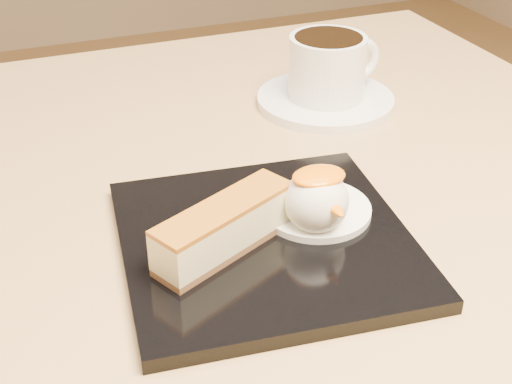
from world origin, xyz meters
name	(u,v)px	position (x,y,z in m)	size (l,w,h in m)	color
table	(262,320)	(0.00, 0.00, 0.56)	(0.80, 0.80, 0.72)	black
dessert_plate	(265,242)	(-0.03, -0.08, 0.73)	(0.22, 0.22, 0.01)	black
cheesecake	(224,228)	(-0.07, -0.09, 0.75)	(0.12, 0.08, 0.04)	brown
cream_smear	(316,209)	(0.02, -0.07, 0.73)	(0.09, 0.09, 0.01)	white
ice_cream_scoop	(316,201)	(0.01, -0.09, 0.76)	(0.05, 0.05, 0.05)	white
mango_sauce	(319,176)	(0.01, -0.09, 0.78)	(0.04, 0.03, 0.01)	orange
mint_sprig	(270,197)	(-0.01, -0.04, 0.74)	(0.04, 0.03, 0.00)	#38902F
saucer	(325,100)	(0.13, 0.14, 0.72)	(0.15, 0.15, 0.01)	white
coffee_cup	(329,66)	(0.13, 0.14, 0.76)	(0.11, 0.08, 0.07)	white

